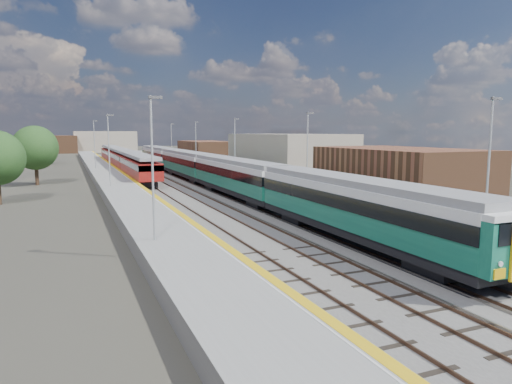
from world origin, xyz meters
TOP-DOWN VIEW (x-y plane):
  - ground at (0.00, 50.00)m, footprint 320.00×320.00m
  - ballast_bed at (-2.25, 52.50)m, footprint 10.50×155.00m
  - tracks at (-1.65, 54.18)m, footprint 8.96×160.00m
  - platform_right at (5.28, 52.49)m, footprint 4.70×155.00m
  - platform_left at (-9.05, 52.49)m, footprint 4.30×155.00m
  - buildings at (-18.12, 138.60)m, footprint 72.00×185.50m
  - green_train at (1.50, 37.82)m, footprint 3.01×83.62m
  - red_train at (-5.50, 65.62)m, footprint 2.89×58.62m
  - tree_b at (-17.91, 47.73)m, footprint 5.53×5.53m
  - tree_c at (-18.33, 86.97)m, footprint 4.54×4.54m
  - tree_d at (21.26, 67.71)m, footprint 4.57×4.57m

SIDE VIEW (x-z plane):
  - ground at x=0.00m, z-range 0.00..0.00m
  - ballast_bed at x=-2.25m, z-range 0.00..0.06m
  - tracks at x=-1.65m, z-range 0.02..0.19m
  - platform_left at x=-9.05m, z-range -3.74..4.78m
  - platform_right at x=5.28m, z-range -3.72..4.80m
  - red_train at x=-5.50m, z-range 0.33..3.98m
  - green_train at x=1.50m, z-range 0.68..3.99m
  - tree_c at x=-18.33m, z-range 0.79..6.95m
  - tree_d at x=21.26m, z-range 0.80..6.99m
  - tree_b at x=-17.91m, z-range 0.97..8.46m
  - buildings at x=-18.12m, z-range -9.30..30.70m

